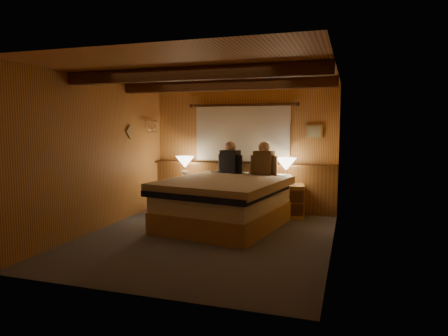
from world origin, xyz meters
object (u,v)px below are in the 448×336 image
at_px(nightstand_right, 288,201).
at_px(lamp_left, 185,163).
at_px(bed, 227,201).
at_px(lamp_right, 286,166).
at_px(person_right, 264,161).
at_px(duffel_bag, 193,205).
at_px(nightstand_left, 186,196).
at_px(person_left, 230,160).

relative_size(nightstand_right, lamp_left, 1.37).
height_order(bed, lamp_right, lamp_right).
distance_m(person_right, duffel_bag, 1.57).
distance_m(bed, duffel_bag, 1.08).
bearing_deg(bed, person_right, 68.49).
distance_m(bed, nightstand_left, 1.35).
height_order(nightstand_left, duffel_bag, nightstand_left).
bearing_deg(person_right, lamp_right, 30.97).
height_order(lamp_left, person_left, person_left).
bearing_deg(lamp_left, person_right, -3.27).
bearing_deg(person_left, nightstand_left, -161.79).
xyz_separation_m(bed, person_left, (-0.19, 0.83, 0.61)).
relative_size(nightstand_left, person_left, 1.01).
relative_size(lamp_right, duffel_bag, 0.79).
height_order(bed, nightstand_right, bed).
height_order(nightstand_left, person_left, person_left).
height_order(lamp_right, person_right, person_right).
xyz_separation_m(nightstand_left, duffel_bag, (0.23, -0.19, -0.13)).
relative_size(lamp_left, duffel_bag, 0.76).
xyz_separation_m(nightstand_right, person_right, (-0.43, -0.14, 0.72)).
xyz_separation_m(person_right, duffel_bag, (-1.31, -0.14, -0.84)).
distance_m(lamp_right, person_left, 1.04).
bearing_deg(person_left, nightstand_right, 19.96).
height_order(nightstand_left, lamp_right, lamp_right).
bearing_deg(nightstand_left, duffel_bag, -29.25).
bearing_deg(duffel_bag, nightstand_right, 20.06).
bearing_deg(person_left, bed, -60.54).
distance_m(nightstand_left, person_right, 1.70).
distance_m(nightstand_right, duffel_bag, 1.77).
bearing_deg(nightstand_right, lamp_left, 169.55).
height_order(nightstand_left, lamp_left, lamp_left).
xyz_separation_m(lamp_left, lamp_right, (1.95, 0.04, 0.01)).
xyz_separation_m(lamp_left, person_left, (0.92, -0.01, 0.09)).
height_order(bed, duffel_bag, bed).
height_order(lamp_right, person_left, person_left).
bearing_deg(bed, lamp_right, 56.50).
relative_size(nightstand_left, duffel_bag, 1.03).
xyz_separation_m(person_left, person_right, (0.65, -0.08, 0.00)).
distance_m(bed, person_left, 1.05).
bearing_deg(nightstand_left, person_right, 7.94).
bearing_deg(lamp_right, duffel_bag, -170.88).
height_order(bed, lamp_left, lamp_left).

